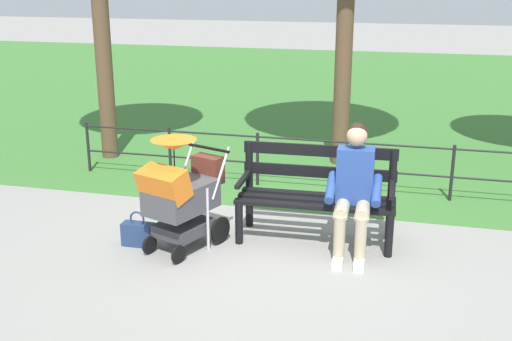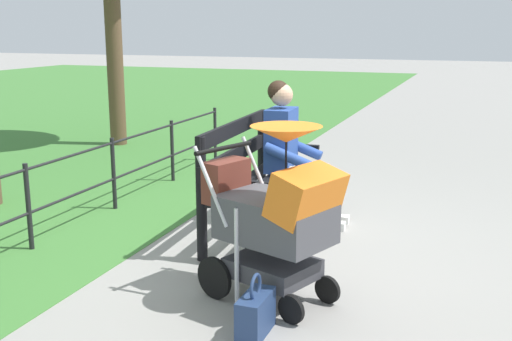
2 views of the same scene
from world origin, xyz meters
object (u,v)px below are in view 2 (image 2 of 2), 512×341
Objects in this scene: stroller at (276,213)px; handbag at (256,313)px; person_on_bench at (293,149)px; park_bench at (254,173)px.

handbag is (0.47, 0.03, -0.47)m from stroller.
handbag is at bearing 11.35° from person_on_bench.
handbag is (1.72, 0.65, -0.40)m from park_bench.
person_on_bench is at bearing -168.65° from handbag.
stroller is 0.66m from handbag.
person_on_bench reaches higher than park_bench.
handbag is at bearing 4.21° from stroller.
person_on_bench is 1.11× the size of stroller.
park_bench is at bearing -159.36° from handbag.
stroller is 3.11× the size of handbag.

